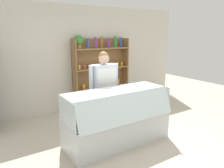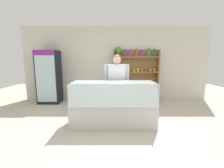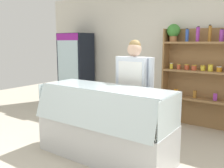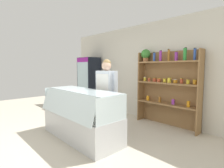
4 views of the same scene
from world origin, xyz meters
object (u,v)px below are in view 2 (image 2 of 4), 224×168
(drinks_fridge, at_px, (50,77))
(shop_clerk, at_px, (117,80))
(deli_display_case, at_px, (114,111))
(shelving_unit, at_px, (135,71))

(drinks_fridge, xyz_separation_m, shop_clerk, (2.33, -1.18, 0.07))
(drinks_fridge, distance_m, deli_display_case, 2.93)
(deli_display_case, distance_m, shop_clerk, 0.92)
(shelving_unit, xyz_separation_m, deli_display_case, (-0.77, -2.02, -0.79))
(deli_display_case, height_order, shop_clerk, shop_clerk)
(shop_clerk, bearing_deg, drinks_fridge, 153.10)
(shop_clerk, bearing_deg, shelving_unit, 64.45)
(shelving_unit, height_order, deli_display_case, shelving_unit)
(deli_display_case, relative_size, shop_clerk, 1.17)
(drinks_fridge, xyz_separation_m, deli_display_case, (2.23, -1.81, -0.60))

